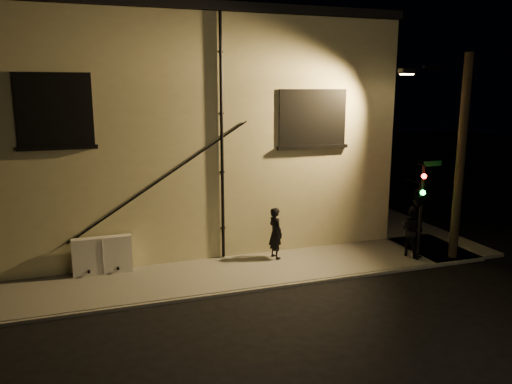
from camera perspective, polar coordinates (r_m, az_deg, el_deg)
name	(u,v)px	position (r m, az deg, el deg)	size (l,w,h in m)	color
ground	(303,284)	(15.98, 5.45, -10.44)	(90.00, 90.00, 0.00)	black
sidewalk	(286,239)	(20.22, 3.49, -5.42)	(21.00, 16.00, 0.12)	slate
building	(160,125)	(22.72, -10.91, 7.47)	(16.20, 12.23, 8.80)	beige
utility_cabinet	(102,255)	(16.99, -17.14, -6.93)	(1.86, 0.31, 1.22)	silver
pedestrian_a	(275,233)	(17.61, 2.24, -4.70)	(0.67, 0.44, 1.84)	black
pedestrian_b	(412,231)	(18.67, 17.41, -4.26)	(0.90, 0.70, 1.85)	black
traffic_signal	(419,195)	(17.77, 18.14, -0.38)	(1.22, 2.04, 3.49)	black
streetlamp_pole	(457,154)	(18.50, 22.04, 4.07)	(2.03, 1.39, 7.20)	black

